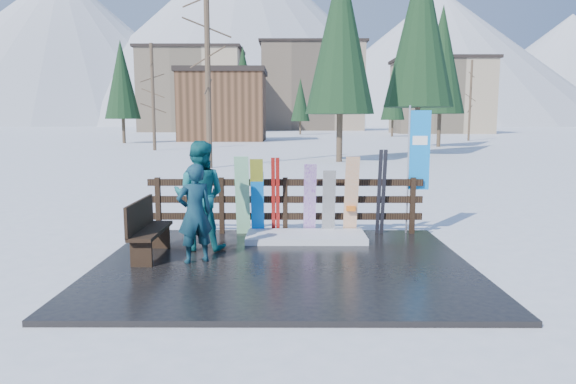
{
  "coord_description": "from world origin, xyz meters",
  "views": [
    {
      "loc": [
        0.09,
        -8.14,
        2.36
      ],
      "look_at": [
        0.06,
        1.0,
        1.1
      ],
      "focal_mm": 32.0,
      "sensor_mm": 36.0,
      "label": 1
    }
  ],
  "objects_px": {
    "snowboard_1": "(242,196)",
    "snowboard_3": "(310,200)",
    "snowboard_2": "(257,197)",
    "person_front": "(195,213)",
    "person_back": "(199,196)",
    "snowboard_0": "(257,203)",
    "snowboard_5": "(351,196)",
    "bench": "(146,227)",
    "snowboard_4": "(329,203)",
    "rental_flag": "(417,155)"
  },
  "relations": [
    {
      "from": "snowboard_2",
      "to": "snowboard_4",
      "type": "xyz_separation_m",
      "value": [
        1.43,
        -0.0,
        -0.12
      ]
    },
    {
      "from": "rental_flag",
      "to": "person_front",
      "type": "relative_size",
      "value": 1.61
    },
    {
      "from": "rental_flag",
      "to": "person_back",
      "type": "distance_m",
      "value": 4.45
    },
    {
      "from": "bench",
      "to": "snowboard_1",
      "type": "xyz_separation_m",
      "value": [
        1.47,
        1.65,
        0.29
      ]
    },
    {
      "from": "snowboard_3",
      "to": "person_front",
      "type": "height_order",
      "value": "person_front"
    },
    {
      "from": "rental_flag",
      "to": "bench",
      "type": "bearing_deg",
      "value": -158.99
    },
    {
      "from": "snowboard_2",
      "to": "snowboard_4",
      "type": "bearing_deg",
      "value": -0.0
    },
    {
      "from": "snowboard_0",
      "to": "snowboard_2",
      "type": "relative_size",
      "value": 0.83
    },
    {
      "from": "bench",
      "to": "snowboard_5",
      "type": "height_order",
      "value": "snowboard_5"
    },
    {
      "from": "snowboard_1",
      "to": "person_back",
      "type": "distance_m",
      "value": 1.29
    },
    {
      "from": "snowboard_2",
      "to": "snowboard_3",
      "type": "relative_size",
      "value": 1.05
    },
    {
      "from": "snowboard_3",
      "to": "snowboard_1",
      "type": "bearing_deg",
      "value": 180.0
    },
    {
      "from": "snowboard_1",
      "to": "snowboard_5",
      "type": "relative_size",
      "value": 1.0
    },
    {
      "from": "bench",
      "to": "rental_flag",
      "type": "height_order",
      "value": "rental_flag"
    },
    {
      "from": "snowboard_0",
      "to": "snowboard_5",
      "type": "bearing_deg",
      "value": 0.0
    },
    {
      "from": "snowboard_2",
      "to": "rental_flag",
      "type": "height_order",
      "value": "rental_flag"
    },
    {
      "from": "snowboard_5",
      "to": "rental_flag",
      "type": "bearing_deg",
      "value": 11.33
    },
    {
      "from": "snowboard_5",
      "to": "person_back",
      "type": "height_order",
      "value": "person_back"
    },
    {
      "from": "snowboard_1",
      "to": "snowboard_3",
      "type": "bearing_deg",
      "value": -0.0
    },
    {
      "from": "person_front",
      "to": "snowboard_0",
      "type": "bearing_deg",
      "value": -142.27
    },
    {
      "from": "snowboard_0",
      "to": "snowboard_5",
      "type": "relative_size",
      "value": 0.8
    },
    {
      "from": "snowboard_0",
      "to": "snowboard_2",
      "type": "bearing_deg",
      "value": -180.0
    },
    {
      "from": "bench",
      "to": "person_back",
      "type": "bearing_deg",
      "value": 34.13
    },
    {
      "from": "person_back",
      "to": "snowboard_3",
      "type": "bearing_deg",
      "value": -145.47
    },
    {
      "from": "snowboard_1",
      "to": "snowboard_3",
      "type": "relative_size",
      "value": 1.09
    },
    {
      "from": "snowboard_1",
      "to": "snowboard_0",
      "type": "bearing_deg",
      "value": 0.0
    },
    {
      "from": "snowboard_2",
      "to": "person_front",
      "type": "height_order",
      "value": "person_front"
    },
    {
      "from": "snowboard_3",
      "to": "person_back",
      "type": "relative_size",
      "value": 0.78
    },
    {
      "from": "snowboard_3",
      "to": "person_front",
      "type": "bearing_deg",
      "value": -134.74
    },
    {
      "from": "snowboard_0",
      "to": "person_back",
      "type": "distance_m",
      "value": 1.5
    },
    {
      "from": "snowboard_4",
      "to": "snowboard_5",
      "type": "relative_size",
      "value": 0.82
    },
    {
      "from": "bench",
      "to": "snowboard_5",
      "type": "bearing_deg",
      "value": 24.32
    },
    {
      "from": "bench",
      "to": "snowboard_1",
      "type": "relative_size",
      "value": 0.91
    },
    {
      "from": "snowboard_4",
      "to": "person_front",
      "type": "height_order",
      "value": "person_front"
    },
    {
      "from": "bench",
      "to": "snowboard_1",
      "type": "height_order",
      "value": "snowboard_1"
    },
    {
      "from": "person_front",
      "to": "snowboard_2",
      "type": "bearing_deg",
      "value": -142.14
    },
    {
      "from": "snowboard_3",
      "to": "rental_flag",
      "type": "height_order",
      "value": "rental_flag"
    },
    {
      "from": "snowboard_5",
      "to": "snowboard_0",
      "type": "bearing_deg",
      "value": 180.0
    },
    {
      "from": "person_front",
      "to": "bench",
      "type": "bearing_deg",
      "value": -47.08
    },
    {
      "from": "snowboard_3",
      "to": "snowboard_4",
      "type": "relative_size",
      "value": 1.13
    },
    {
      "from": "snowboard_4",
      "to": "snowboard_2",
      "type": "bearing_deg",
      "value": 180.0
    },
    {
      "from": "person_back",
      "to": "bench",
      "type": "bearing_deg",
      "value": 40.0
    },
    {
      "from": "snowboard_3",
      "to": "snowboard_5",
      "type": "bearing_deg",
      "value": 0.0
    },
    {
      "from": "snowboard_2",
      "to": "snowboard_3",
      "type": "bearing_deg",
      "value": 0.0
    },
    {
      "from": "person_back",
      "to": "rental_flag",
      "type": "bearing_deg",
      "value": -156.01
    },
    {
      "from": "snowboard_4",
      "to": "person_front",
      "type": "bearing_deg",
      "value": -139.84
    },
    {
      "from": "snowboard_3",
      "to": "rental_flag",
      "type": "distance_m",
      "value": 2.36
    },
    {
      "from": "snowboard_4",
      "to": "person_back",
      "type": "xyz_separation_m",
      "value": [
        -2.39,
        -1.1,
        0.31
      ]
    },
    {
      "from": "snowboard_5",
      "to": "person_front",
      "type": "relative_size",
      "value": 1.02
    },
    {
      "from": "bench",
      "to": "person_back",
      "type": "distance_m",
      "value": 1.08
    }
  ]
}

